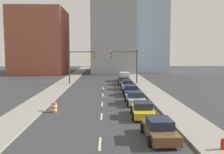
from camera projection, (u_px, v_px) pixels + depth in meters
name	position (u px, v px, depth m)	size (l,w,h in m)	color
sidewalk_left	(69.00, 79.00, 53.63)	(3.22, 92.07, 0.16)	gray
sidewalk_right	(138.00, 79.00, 54.03)	(3.22, 92.07, 0.16)	gray
lane_stripe_at_8m	(100.00, 144.00, 16.13)	(0.16, 2.40, 0.01)	beige
lane_stripe_at_15m	(102.00, 116.00, 22.97)	(0.16, 2.40, 0.01)	beige
lane_stripe_at_21m	(102.00, 104.00, 28.47)	(0.16, 2.40, 0.01)	beige
lane_stripe_at_27m	(103.00, 95.00, 34.56)	(0.16, 2.40, 0.01)	beige
lane_stripe_at_33m	(103.00, 88.00, 41.04)	(0.16, 2.40, 0.01)	beige
building_brick_left	(41.00, 42.00, 70.34)	(14.00, 16.00, 17.78)	#9E513D
building_office_center	(112.00, 34.00, 74.64)	(12.00, 20.00, 22.46)	#99999E
building_glass_right	(142.00, 10.00, 78.10)	(13.00, 20.00, 38.15)	#99B7CC
traffic_signal_left	(77.00, 62.00, 45.95)	(5.01, 0.35, 6.40)	#38383D
traffic_signal_right	(129.00, 62.00, 46.22)	(5.01, 0.35, 6.40)	#38383D
traffic_barrel	(54.00, 107.00, 24.58)	(0.56, 0.56, 0.95)	orange
fire_hydrant	(223.00, 145.00, 14.75)	(0.26, 0.26, 0.84)	red
sedan_brown	(159.00, 129.00, 16.98)	(2.16, 4.42, 1.40)	brown
sedan_yellow	(143.00, 110.00, 22.86)	(2.29, 4.44, 1.37)	gold
sedan_silver	(135.00, 98.00, 28.60)	(2.21, 4.57, 1.40)	#B2B2BC
sedan_blue	(131.00, 90.00, 34.55)	(2.15, 4.77, 1.36)	navy
sedan_tan	(127.00, 85.00, 39.97)	(2.16, 4.30, 1.49)	tan
sedan_teal	(124.00, 81.00, 45.52)	(2.30, 4.60, 1.41)	#196B75
box_truck_maroon	(125.00, 77.00, 51.27)	(2.50, 5.48, 1.81)	maroon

